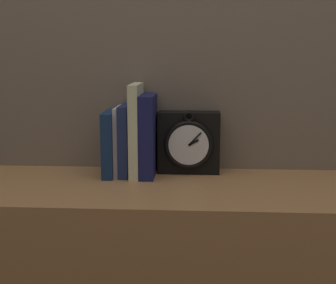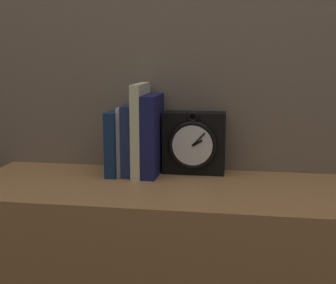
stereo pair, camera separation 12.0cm
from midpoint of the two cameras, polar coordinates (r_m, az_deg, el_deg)
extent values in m
cube|color=#756656|center=(1.40, 4.05, 14.84)|extent=(6.00, 0.05, 2.60)
cube|color=black|center=(1.35, 5.74, -0.10)|extent=(0.18, 0.07, 0.18)
torus|color=black|center=(1.31, 5.63, -0.42)|extent=(0.14, 0.01, 0.14)
cylinder|color=silver|center=(1.31, 5.62, -0.45)|extent=(0.11, 0.01, 0.11)
cube|color=black|center=(1.30, 6.21, -0.17)|extent=(0.03, 0.00, 0.02)
cube|color=black|center=(1.30, 6.38, 0.27)|extent=(0.04, 0.00, 0.04)
torus|color=black|center=(1.30, 5.69, 3.04)|extent=(0.03, 0.01, 0.03)
cube|color=navy|center=(1.34, -3.79, -0.02)|extent=(0.03, 0.15, 0.18)
cube|color=silver|center=(1.34, -2.83, 0.26)|extent=(0.01, 0.13, 0.19)
cube|color=navy|center=(1.34, -2.01, 0.33)|extent=(0.03, 0.14, 0.20)
cube|color=beige|center=(1.32, -0.75, 1.51)|extent=(0.03, 0.15, 0.26)
cube|color=#171B53|center=(1.32, 0.69, 0.83)|extent=(0.04, 0.15, 0.23)
camera|label=1|loc=(0.06, -87.14, 0.54)|focal=50.00mm
camera|label=2|loc=(0.06, 92.86, -0.54)|focal=50.00mm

